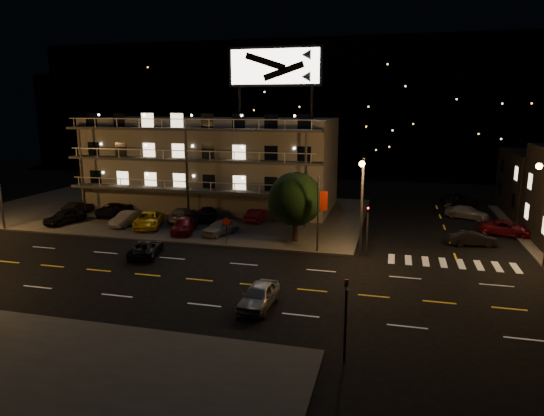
% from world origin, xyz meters
% --- Properties ---
extents(ground, '(140.00, 140.00, 0.00)m').
position_xyz_m(ground, '(0.00, 0.00, 0.00)').
color(ground, black).
rests_on(ground, ground).
extents(curb_nw, '(44.00, 24.00, 0.15)m').
position_xyz_m(curb_nw, '(-14.00, 20.00, 0.07)').
color(curb_nw, '#3D3D3A').
rests_on(curb_nw, ground).
extents(motel, '(28.00, 13.80, 18.10)m').
position_xyz_m(motel, '(-9.94, 23.88, 5.34)').
color(motel, gray).
rests_on(motel, ground).
extents(hill_backdrop, '(120.00, 25.00, 24.00)m').
position_xyz_m(hill_backdrop, '(-5.94, 68.78, 11.55)').
color(hill_backdrop, black).
rests_on(hill_backdrop, ground).
extents(streetlight_nc, '(0.44, 1.92, 8.00)m').
position_xyz_m(streetlight_nc, '(8.50, 7.94, 4.96)').
color(streetlight_nc, '#2D2D30').
rests_on(streetlight_nc, ground).
extents(signal_nw, '(0.20, 0.27, 4.60)m').
position_xyz_m(signal_nw, '(9.00, 8.50, 2.57)').
color(signal_nw, '#2D2D30').
rests_on(signal_nw, ground).
extents(signal_sw, '(0.20, 0.27, 4.60)m').
position_xyz_m(signal_sw, '(9.00, -8.50, 2.57)').
color(signal_sw, '#2D2D30').
rests_on(signal_sw, ground).
extents(banner_north, '(0.83, 0.16, 6.40)m').
position_xyz_m(banner_north, '(5.09, 8.40, 3.43)').
color(banner_north, '#2D2D30').
rests_on(banner_north, ground).
extents(stop_sign, '(0.91, 0.11, 2.61)m').
position_xyz_m(stop_sign, '(-3.00, 8.57, 1.71)').
color(stop_sign, '#2D2D30').
rests_on(stop_sign, ground).
extents(tree, '(4.91, 4.72, 6.18)m').
position_xyz_m(tree, '(2.57, 10.90, 3.82)').
color(tree, black).
rests_on(tree, curb_nw).
extents(lot_car_0, '(2.86, 4.68, 1.49)m').
position_xyz_m(lot_car_0, '(-21.49, 11.49, 0.89)').
color(lot_car_0, black).
rests_on(lot_car_0, curb_nw).
extents(lot_car_1, '(1.94, 4.36, 1.39)m').
position_xyz_m(lot_car_1, '(-14.94, 12.40, 0.85)').
color(lot_car_1, '#95949A').
rests_on(lot_car_1, curb_nw).
extents(lot_car_2, '(3.98, 5.77, 1.46)m').
position_xyz_m(lot_car_2, '(-12.52, 12.28, 0.88)').
color(lot_car_2, yellow).
rests_on(lot_car_2, curb_nw).
extents(lot_car_3, '(2.81, 4.90, 1.34)m').
position_xyz_m(lot_car_3, '(-8.22, 11.26, 0.82)').
color(lot_car_3, '#5B0D17').
rests_on(lot_car_3, curb_nw).
extents(lot_car_4, '(2.96, 4.38, 1.38)m').
position_xyz_m(lot_car_4, '(-4.62, 11.39, 0.84)').
color(lot_car_4, '#95949A').
rests_on(lot_car_4, curb_nw).
extents(lot_car_5, '(1.56, 3.97, 1.29)m').
position_xyz_m(lot_car_5, '(-23.19, 16.04, 0.79)').
color(lot_car_5, black).
rests_on(lot_car_5, curb_nw).
extents(lot_car_6, '(2.63, 5.22, 1.42)m').
position_xyz_m(lot_car_6, '(-18.54, 16.13, 0.86)').
color(lot_car_6, black).
rests_on(lot_car_6, curb_nw).
extents(lot_car_7, '(2.28, 4.85, 1.37)m').
position_xyz_m(lot_car_7, '(-10.37, 15.66, 0.83)').
color(lot_car_7, '#95949A').
rests_on(lot_car_7, curb_nw).
extents(lot_car_8, '(3.10, 4.81, 1.52)m').
position_xyz_m(lot_car_8, '(-7.98, 16.56, 0.91)').
color(lot_car_8, black).
rests_on(lot_car_8, curb_nw).
extents(lot_car_9, '(1.91, 4.17, 1.33)m').
position_xyz_m(lot_car_9, '(-2.71, 17.31, 0.81)').
color(lot_car_9, '#5B0D17').
rests_on(lot_car_9, curb_nw).
extents(side_car_0, '(4.17, 2.03, 1.32)m').
position_xyz_m(side_car_0, '(17.77, 13.79, 0.66)').
color(side_car_0, black).
rests_on(side_car_0, ground).
extents(side_car_1, '(5.45, 3.93, 1.38)m').
position_xyz_m(side_car_1, '(21.47, 18.23, 0.69)').
color(side_car_1, '#5B0D17').
rests_on(side_car_1, ground).
extents(side_car_2, '(4.94, 3.53, 1.33)m').
position_xyz_m(side_car_2, '(18.70, 24.73, 0.66)').
color(side_car_2, '#95949A').
rests_on(side_car_2, ground).
extents(side_car_3, '(4.68, 2.96, 1.49)m').
position_xyz_m(side_car_3, '(18.72, 31.85, 0.74)').
color(side_car_3, black).
rests_on(side_car_3, ground).
extents(road_car_east, '(1.95, 4.35, 1.45)m').
position_xyz_m(road_car_east, '(3.32, -3.44, 0.73)').
color(road_car_east, '#95949A').
rests_on(road_car_east, ground).
extents(road_car_west, '(3.09, 4.90, 1.26)m').
position_xyz_m(road_car_west, '(-8.35, 4.15, 0.63)').
color(road_car_west, black).
rests_on(road_car_west, ground).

